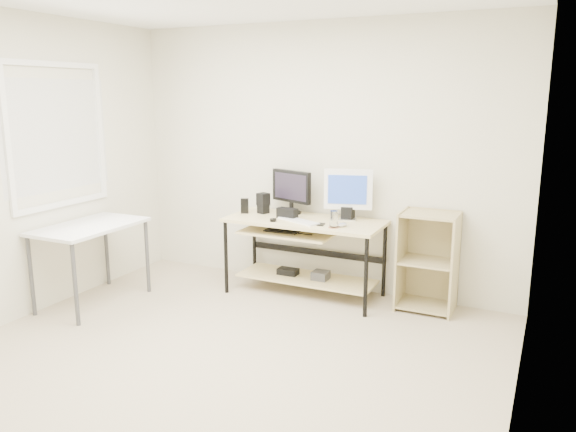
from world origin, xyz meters
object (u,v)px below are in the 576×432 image
Objects in this scene: side_table at (90,233)px; black_monitor at (291,189)px; shelf_unit at (429,260)px; white_imac at (348,191)px; desk at (302,241)px; audio_controller at (245,206)px.

black_monitor is at bearing 40.65° from side_table.
black_monitor is (-1.38, 0.02, 0.55)m from shelf_unit.
white_imac is at bearing -179.73° from shelf_unit.
desk is 1.19m from shelf_unit.
shelf_unit is 0.97m from white_imac.
white_imac reaches higher than audio_controller.
side_table is at bearing -165.16° from white_imac.
side_table is at bearing -147.35° from desk.
audio_controller is at bearing -138.45° from black_monitor.
desk is 1.50× the size of side_table.
side_table is 3.09m from shelf_unit.
shelf_unit is (2.83, 1.22, -0.22)m from side_table.
side_table is 1.94m from black_monitor.
black_monitor is 3.06× the size of audio_controller.
white_imac is (2.05, 1.22, 0.36)m from side_table.
white_imac reaches higher than desk.
shelf_unit is 1.48m from black_monitor.
shelf_unit is 1.94× the size of black_monitor.
white_imac is (0.60, -0.03, 0.03)m from black_monitor.
shelf_unit is at bearing 23.33° from side_table.
desk and side_table have the same top height.
shelf_unit is 5.94× the size of audio_controller.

